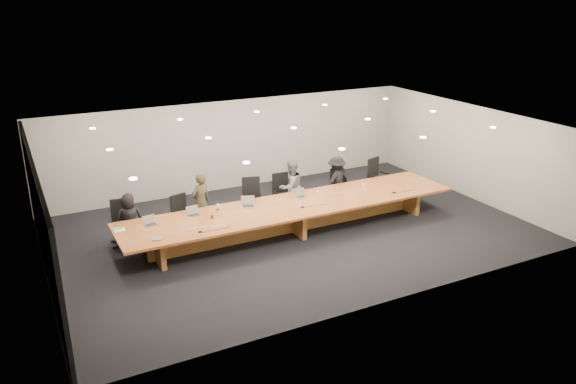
# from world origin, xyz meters

# --- Properties ---
(ground) EXTENTS (12.00, 12.00, 0.00)m
(ground) POSITION_xyz_m (0.00, 0.00, 0.00)
(ground) COLOR black
(ground) RESTS_ON ground
(back_wall) EXTENTS (12.00, 0.02, 2.80)m
(back_wall) POSITION_xyz_m (0.00, 4.00, 1.40)
(back_wall) COLOR beige
(back_wall) RESTS_ON ground
(left_wall_panel) EXTENTS (0.08, 7.84, 2.74)m
(left_wall_panel) POSITION_xyz_m (-5.94, 0.00, 1.37)
(left_wall_panel) COLOR black
(left_wall_panel) RESTS_ON ground
(conference_table) EXTENTS (9.00, 1.80, 0.75)m
(conference_table) POSITION_xyz_m (0.00, 0.00, 0.52)
(conference_table) COLOR brown
(conference_table) RESTS_ON ground
(chair_far_left) EXTENTS (0.63, 0.63, 1.15)m
(chair_far_left) POSITION_xyz_m (-4.09, 1.23, 0.57)
(chair_far_left) COLOR black
(chair_far_left) RESTS_ON ground
(chair_left) EXTENTS (0.65, 0.65, 1.05)m
(chair_left) POSITION_xyz_m (-2.59, 1.16, 0.53)
(chair_left) COLOR black
(chair_left) RESTS_ON ground
(chair_mid_left) EXTENTS (0.74, 0.74, 1.17)m
(chair_mid_left) POSITION_xyz_m (-0.60, 1.27, 0.59)
(chair_mid_left) COLOR black
(chair_mid_left) RESTS_ON ground
(chair_mid_right) EXTENTS (0.60, 0.60, 1.14)m
(chair_mid_right) POSITION_xyz_m (0.39, 1.33, 0.57)
(chair_mid_right) COLOR black
(chair_mid_right) RESTS_ON ground
(chair_right) EXTENTS (0.63, 0.63, 1.05)m
(chair_right) POSITION_xyz_m (2.18, 1.24, 0.53)
(chair_right) COLOR black
(chair_right) RESTS_ON ground
(chair_far_right) EXTENTS (0.75, 0.75, 1.18)m
(chair_far_right) POSITION_xyz_m (3.62, 1.27, 0.59)
(chair_far_right) COLOR black
(chair_far_right) RESTS_ON ground
(person_a) EXTENTS (0.70, 0.50, 1.33)m
(person_a) POSITION_xyz_m (-3.93, 1.12, 0.67)
(person_a) COLOR black
(person_a) RESTS_ON ground
(person_b) EXTENTS (0.65, 0.52, 1.56)m
(person_b) POSITION_xyz_m (-2.08, 1.21, 0.78)
(person_b) COLOR #312C1A
(person_b) RESTS_ON ground
(person_c) EXTENTS (0.88, 0.75, 1.58)m
(person_c) POSITION_xyz_m (0.53, 1.15, 0.79)
(person_c) COLOR #5E5F61
(person_c) RESTS_ON ground
(person_d) EXTENTS (1.05, 0.76, 1.46)m
(person_d) POSITION_xyz_m (2.04, 1.18, 0.73)
(person_d) COLOR black
(person_d) RESTS_ON ground
(laptop_a) EXTENTS (0.33, 0.27, 0.23)m
(laptop_a) POSITION_xyz_m (-3.60, 0.32, 0.87)
(laptop_a) COLOR tan
(laptop_a) RESTS_ON conference_table
(laptop_b) EXTENTS (0.33, 0.25, 0.24)m
(laptop_b) POSITION_xyz_m (-2.52, 0.42, 0.87)
(laptop_b) COLOR tan
(laptop_b) RESTS_ON conference_table
(laptop_c) EXTENTS (0.40, 0.34, 0.27)m
(laptop_c) POSITION_xyz_m (-1.09, 0.39, 0.88)
(laptop_c) COLOR #B9A98D
(laptop_c) RESTS_ON conference_table
(laptop_d) EXTENTS (0.32, 0.26, 0.23)m
(laptop_d) POSITION_xyz_m (0.46, 0.37, 0.86)
(laptop_d) COLOR tan
(laptop_d) RESTS_ON conference_table
(water_bottle) EXTENTS (0.08, 0.08, 0.25)m
(water_bottle) POSITION_xyz_m (-1.95, 0.29, 0.87)
(water_bottle) COLOR silver
(water_bottle) RESTS_ON conference_table
(amber_mug) EXTENTS (0.09, 0.09, 0.09)m
(amber_mug) POSITION_xyz_m (-2.18, 0.08, 0.80)
(amber_mug) COLOR brown
(amber_mug) RESTS_ON conference_table
(paper_cup_near) EXTENTS (0.08, 0.08, 0.08)m
(paper_cup_near) POSITION_xyz_m (0.97, 0.41, 0.79)
(paper_cup_near) COLOR silver
(paper_cup_near) RESTS_ON conference_table
(paper_cup_far) EXTENTS (0.11, 0.11, 0.10)m
(paper_cup_far) POSITION_xyz_m (2.38, 0.32, 0.80)
(paper_cup_far) COLOR silver
(paper_cup_far) RESTS_ON conference_table
(notepad) EXTENTS (0.25, 0.20, 0.01)m
(notepad) POSITION_xyz_m (-4.33, 0.39, 0.76)
(notepad) COLOR white
(notepad) RESTS_ON conference_table
(lime_gadget) EXTENTS (0.19, 0.12, 0.03)m
(lime_gadget) POSITION_xyz_m (-4.34, 0.40, 0.78)
(lime_gadget) COLOR #56BD32
(lime_gadget) RESTS_ON notepad
(av_box) EXTENTS (0.27, 0.24, 0.03)m
(av_box) POSITION_xyz_m (-3.67, -0.53, 0.77)
(av_box) COLOR silver
(av_box) RESTS_ON conference_table
(mic_left) EXTENTS (0.16, 0.16, 0.03)m
(mic_left) POSITION_xyz_m (-2.71, -0.58, 0.77)
(mic_left) COLOR black
(mic_left) RESTS_ON conference_table
(mic_center) EXTENTS (0.12, 0.12, 0.03)m
(mic_center) POSITION_xyz_m (0.12, -0.28, 0.76)
(mic_center) COLOR black
(mic_center) RESTS_ON conference_table
(mic_right) EXTENTS (0.14, 0.14, 0.03)m
(mic_right) POSITION_xyz_m (2.86, -0.46, 0.77)
(mic_right) COLOR black
(mic_right) RESTS_ON conference_table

